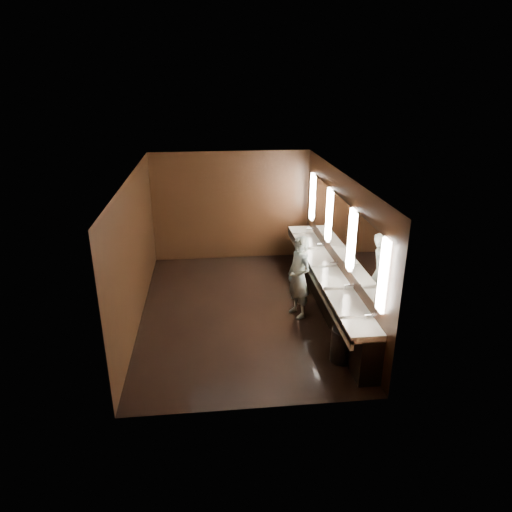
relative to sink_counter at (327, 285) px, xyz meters
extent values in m
plane|color=black|center=(-1.79, 0.00, -0.50)|extent=(6.00, 6.00, 0.00)
cube|color=#2D2D2B|center=(-1.79, 0.00, 2.30)|extent=(4.00, 6.00, 0.02)
cube|color=black|center=(-1.79, 3.00, 0.90)|extent=(4.00, 0.02, 2.80)
cube|color=black|center=(-1.79, -3.00, 0.90)|extent=(4.00, 0.02, 2.80)
cube|color=black|center=(-3.79, 0.00, 0.90)|extent=(0.02, 6.00, 2.80)
cube|color=black|center=(0.21, 0.00, 0.90)|extent=(0.02, 6.00, 2.80)
cube|color=black|center=(0.03, 0.00, -0.09)|extent=(0.36, 5.40, 0.81)
cube|color=white|center=(-0.07, 0.00, 0.35)|extent=(0.55, 5.40, 0.12)
cube|color=white|center=(-0.31, 0.00, 0.27)|extent=(0.06, 5.40, 0.18)
cylinder|color=silver|center=(0.12, -2.20, 0.49)|extent=(0.18, 0.04, 0.04)
cylinder|color=silver|center=(0.12, -1.10, 0.49)|extent=(0.18, 0.04, 0.04)
cylinder|color=silver|center=(0.12, 0.00, 0.49)|extent=(0.18, 0.04, 0.04)
cylinder|color=silver|center=(0.12, 1.10, 0.49)|extent=(0.18, 0.04, 0.04)
cylinder|color=silver|center=(0.12, 2.20, 0.49)|extent=(0.18, 0.04, 0.04)
cube|color=white|center=(0.18, -2.40, 1.25)|extent=(0.06, 0.22, 1.15)
cube|color=white|center=(0.19, -1.60, 1.25)|extent=(0.03, 1.32, 1.15)
cube|color=white|center=(0.18, -0.80, 1.25)|extent=(0.06, 0.23, 1.15)
cube|color=white|center=(0.19, 0.00, 1.25)|extent=(0.03, 1.32, 1.15)
cube|color=white|center=(0.18, 0.80, 1.25)|extent=(0.06, 0.23, 1.15)
cube|color=white|center=(0.19, 1.60, 1.25)|extent=(0.03, 1.32, 1.15)
cube|color=white|center=(0.18, 2.40, 1.25)|extent=(0.06, 0.22, 1.15)
imported|color=#97C4E2|center=(-0.65, -0.30, 0.34)|extent=(0.60, 0.71, 1.67)
cylinder|color=black|center=(-0.22, -1.95, -0.20)|extent=(0.41, 0.41, 0.59)
camera|label=1|loc=(-2.35, -8.33, 4.01)|focal=32.00mm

